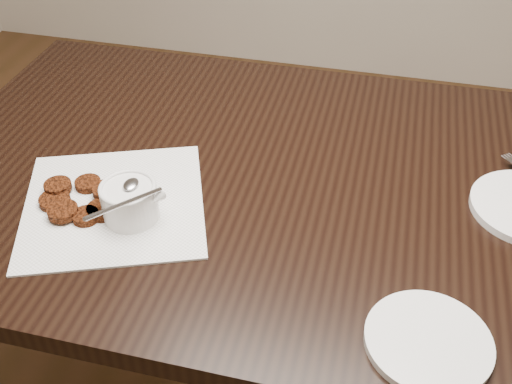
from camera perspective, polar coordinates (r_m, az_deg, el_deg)
table at (r=1.41m, az=1.25°, el=-10.61°), size 1.37×0.88×0.75m
napkin at (r=1.11m, az=-13.24°, el=-1.10°), size 0.41×0.41×0.00m
sauce_ramekin at (r=1.04m, az=-12.06°, el=0.53°), size 0.16×0.16×0.13m
patty_cluster at (r=1.12m, az=-16.47°, el=-0.64°), size 0.19×0.19×0.02m
plate_empty at (r=0.91m, az=15.93°, el=-13.39°), size 0.22×0.22×0.01m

